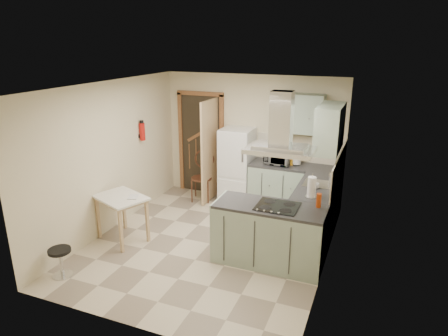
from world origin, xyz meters
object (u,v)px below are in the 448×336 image
at_px(stool, 61,262).
at_px(microwave, 278,157).
at_px(extractor_hood, 280,150).
at_px(fridge, 237,166).
at_px(bentwood_chair, 201,178).
at_px(peninsula, 269,234).
at_px(drop_leaf_table, 122,218).

distance_m(stool, microwave, 4.06).
height_order(extractor_hood, stool, extractor_hood).
bearing_deg(fridge, bentwood_chair, -165.70).
bearing_deg(peninsula, microwave, 101.81).
xyz_separation_m(fridge, peninsula, (1.22, -1.98, -0.30)).
height_order(fridge, bentwood_chair, fridge).
xyz_separation_m(peninsula, extractor_hood, (0.10, 0.00, 1.27)).
relative_size(peninsula, extractor_hood, 1.72).
relative_size(fridge, microwave, 3.19).
bearing_deg(fridge, extractor_hood, -56.21).
height_order(peninsula, stool, peninsula).
relative_size(extractor_hood, microwave, 1.92).
bearing_deg(bentwood_chair, peninsula, -56.22).
relative_size(stool, microwave, 0.87).
bearing_deg(extractor_hood, bentwood_chair, 138.23).
bearing_deg(drop_leaf_table, fridge, 84.46).
bearing_deg(bentwood_chair, drop_leaf_table, -116.13).
xyz_separation_m(fridge, drop_leaf_table, (-1.16, -2.19, -0.37)).
bearing_deg(bentwood_chair, fridge, 1.30).
height_order(fridge, extractor_hood, extractor_hood).
distance_m(fridge, peninsula, 2.35).
height_order(bentwood_chair, stool, bentwood_chair).
relative_size(bentwood_chair, stool, 2.26).
distance_m(extractor_hood, microwave, 2.12).
bearing_deg(peninsula, bentwood_chair, 136.78).
xyz_separation_m(peninsula, microwave, (-0.41, 1.94, 0.58)).
relative_size(bentwood_chair, microwave, 1.98).
bearing_deg(bentwood_chair, stool, -114.27).
bearing_deg(stool, microwave, 57.27).
bearing_deg(drop_leaf_table, extractor_hood, 27.24).
height_order(drop_leaf_table, stool, drop_leaf_table).
height_order(extractor_hood, microwave, extractor_hood).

